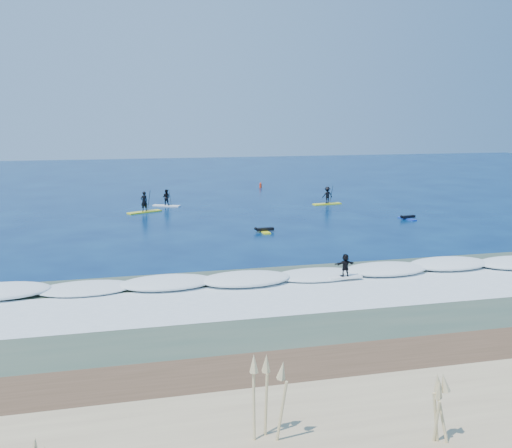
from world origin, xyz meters
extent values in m
plane|color=#031740|center=(0.00, 0.00, 0.00)|extent=(160.00, 160.00, 0.00)
cube|color=#4A3522|center=(0.00, -21.50, 0.00)|extent=(90.00, 5.00, 0.08)
cube|color=#354838|center=(0.00, -14.00, 0.01)|extent=(90.00, 13.00, 0.01)
cube|color=white|center=(0.00, -10.00, 0.00)|extent=(40.00, 6.00, 0.30)
cube|color=silver|center=(0.00, -13.00, 0.00)|extent=(34.00, 5.00, 0.02)
cube|color=yellow|center=(-7.08, 13.40, 0.05)|extent=(3.16, 2.09, 0.10)
imported|color=black|center=(-7.08, 13.40, 1.01)|extent=(0.78, 0.68, 1.80)
cylinder|color=black|center=(-6.65, 13.61, 0.94)|extent=(0.36, 0.67, 2.10)
cube|color=black|center=(-6.65, 13.61, -0.05)|extent=(0.13, 0.03, 0.31)
cube|color=white|center=(-4.85, 16.54, 0.04)|extent=(2.66, 1.82, 0.09)
imported|color=black|center=(-4.85, 16.54, 0.85)|extent=(0.92, 0.86, 1.53)
cylinder|color=black|center=(-4.49, 16.36, 0.80)|extent=(0.32, 0.56, 1.78)
cube|color=black|center=(-4.49, 16.36, -0.04)|extent=(0.11, 0.03, 0.27)
cube|color=#FDFF1B|center=(10.57, 14.03, 0.05)|extent=(2.93, 1.09, 0.10)
imported|color=black|center=(10.57, 14.03, 0.92)|extent=(1.13, 0.75, 1.64)
cylinder|color=black|center=(10.99, 14.09, 0.86)|extent=(0.13, 0.66, 1.92)
cube|color=black|center=(10.99, 14.09, -0.05)|extent=(0.11, 0.03, 0.29)
cube|color=#F4FA1B|center=(1.20, 2.38, 0.05)|extent=(0.61, 1.94, 0.09)
cube|color=black|center=(1.29, 2.39, 0.20)|extent=(1.34, 0.41, 0.22)
sphere|color=black|center=(0.54, 2.35, 0.29)|extent=(0.22, 0.22, 0.22)
cube|color=#193EBC|center=(14.22, 4.74, 0.04)|extent=(0.88, 1.94, 0.09)
cube|color=black|center=(14.31, 4.76, 0.20)|extent=(1.34, 0.60, 0.21)
sphere|color=black|center=(13.59, 4.61, 0.29)|extent=(0.21, 0.21, 0.21)
cube|color=white|center=(2.17, -11.02, 0.20)|extent=(1.81, 0.55, 0.09)
imported|color=black|center=(2.17, -11.02, 0.85)|extent=(1.13, 0.39, 1.21)
cylinder|color=red|center=(7.36, 28.15, 0.25)|extent=(0.31, 0.31, 0.49)
cone|color=red|center=(7.36, 28.15, 0.61)|extent=(0.22, 0.22, 0.24)
camera|label=1|loc=(-9.14, -38.01, 8.54)|focal=40.00mm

